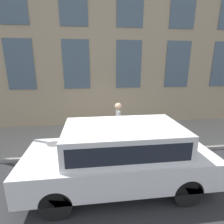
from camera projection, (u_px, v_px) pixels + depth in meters
name	position (u px, v px, depth m)	size (l,w,h in m)	color
ground_plane	(111.00, 157.00, 5.89)	(80.00, 80.00, 0.00)	#2D2D30
sidewalk	(107.00, 137.00, 7.35)	(3.08, 60.00, 0.12)	gray
building_facade	(102.00, 25.00, 7.72)	(0.33, 40.00, 9.39)	tan
fire_hydrant	(106.00, 138.00, 6.16)	(0.28, 0.41, 0.74)	gold
person	(118.00, 120.00, 6.21)	(0.39, 0.25, 1.59)	navy
parked_truck_white_near	(120.00, 152.00, 4.30)	(1.87, 4.49, 1.61)	black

